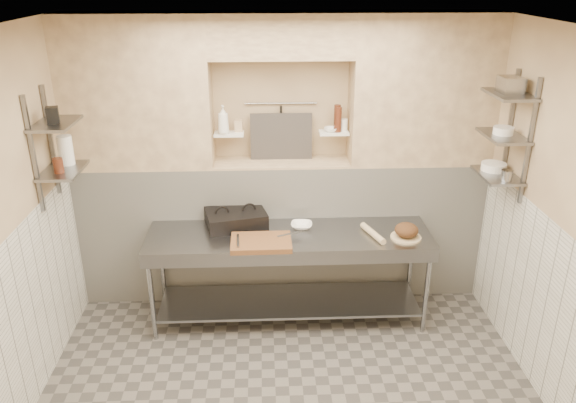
{
  "coord_description": "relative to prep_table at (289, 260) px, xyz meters",
  "views": [
    {
      "loc": [
        -0.17,
        -3.42,
        3.16
      ],
      "look_at": [
        0.02,
        0.9,
        1.35
      ],
      "focal_mm": 35.0,
      "sensor_mm": 36.0,
      "label": 1
    }
  ],
  "objects": [
    {
      "name": "ceiling",
      "position": [
        -0.05,
        -1.18,
        2.21
      ],
      "size": [
        4.0,
        3.9,
        0.1
      ],
      "primitive_type": "cube",
      "color": "silver",
      "rests_on": "ground"
    },
    {
      "name": "wall_back",
      "position": [
        -0.05,
        0.82,
        0.76
      ],
      "size": [
        4.0,
        0.1,
        2.8
      ],
      "primitive_type": "cube",
      "color": "#CFB385",
      "rests_on": "ground"
    },
    {
      "name": "backwall_lower",
      "position": [
        -0.05,
        0.57,
        0.06
      ],
      "size": [
        4.0,
        0.4,
        1.4
      ],
      "primitive_type": "cube",
      "color": "silver",
      "rests_on": "floor"
    },
    {
      "name": "alcove_sill",
      "position": [
        -0.05,
        0.57,
        0.77
      ],
      "size": [
        1.3,
        0.4,
        0.02
      ],
      "primitive_type": "cube",
      "color": "#CFB385",
      "rests_on": "backwall_lower"
    },
    {
      "name": "backwall_pillar_left",
      "position": [
        -1.37,
        0.57,
        1.46
      ],
      "size": [
        1.35,
        0.4,
        1.4
      ],
      "primitive_type": "cube",
      "color": "#CFB385",
      "rests_on": "backwall_lower"
    },
    {
      "name": "backwall_pillar_right",
      "position": [
        1.28,
        0.57,
        1.46
      ],
      "size": [
        1.35,
        0.4,
        1.4
      ],
      "primitive_type": "cube",
      "color": "#CFB385",
      "rests_on": "backwall_lower"
    },
    {
      "name": "backwall_header",
      "position": [
        -0.05,
        0.57,
        1.96
      ],
      "size": [
        1.3,
        0.4,
        0.4
      ],
      "primitive_type": "cube",
      "color": "#CFB385",
      "rests_on": "backwall_lower"
    },
    {
      "name": "wainscot_left",
      "position": [
        -2.04,
        -1.18,
        0.06
      ],
      "size": [
        0.02,
        3.9,
        1.4
      ],
      "primitive_type": "cube",
      "color": "silver",
      "rests_on": "floor"
    },
    {
      "name": "wainscot_right",
      "position": [
        1.94,
        -1.18,
        0.06
      ],
      "size": [
        0.02,
        3.9,
        1.4
      ],
      "primitive_type": "cube",
      "color": "silver",
      "rests_on": "floor"
    },
    {
      "name": "alcove_shelf_left",
      "position": [
        -0.55,
        0.57,
        1.06
      ],
      "size": [
        0.28,
        0.16,
        0.02
      ],
      "primitive_type": "cube",
      "color": "white",
      "rests_on": "backwall_lower"
    },
    {
      "name": "alcove_shelf_right",
      "position": [
        0.45,
        0.57,
        1.06
      ],
      "size": [
        0.28,
        0.16,
        0.02
      ],
      "primitive_type": "cube",
      "color": "white",
      "rests_on": "backwall_lower"
    },
    {
      "name": "utensil_rail",
      "position": [
        -0.05,
        0.74,
        1.31
      ],
      "size": [
        0.7,
        0.02,
        0.02
      ],
      "primitive_type": "cylinder",
      "rotation": [
        0.0,
        1.57,
        0.0
      ],
      "color": "gray",
      "rests_on": "wall_back"
    },
    {
      "name": "hanging_steel",
      "position": [
        -0.05,
        0.72,
        1.14
      ],
      "size": [
        0.02,
        0.02,
        0.3
      ],
      "primitive_type": "cylinder",
      "color": "black",
      "rests_on": "utensil_rail"
    },
    {
      "name": "splash_panel",
      "position": [
        -0.05,
        0.67,
        1.0
      ],
      "size": [
        0.6,
        0.08,
        0.45
      ],
      "primitive_type": "cube",
      "rotation": [
        -0.14,
        0.0,
        0.0
      ],
      "color": "#383330",
      "rests_on": "alcove_sill"
    },
    {
      "name": "shelf_rail_left_a",
      "position": [
        -2.02,
        0.07,
        1.16
      ],
      "size": [
        0.03,
        0.03,
        0.95
      ],
      "primitive_type": "cube",
      "color": "slate",
      "rests_on": "wall_left"
    },
    {
      "name": "shelf_rail_left_b",
      "position": [
        -2.02,
        -0.33,
        1.16
      ],
      "size": [
        0.03,
        0.03,
        0.95
      ],
      "primitive_type": "cube",
      "color": "slate",
      "rests_on": "wall_left"
    },
    {
      "name": "wall_shelf_left_lower",
      "position": [
        -1.89,
        -0.13,
        0.96
      ],
      "size": [
        0.3,
        0.5,
        0.02
      ],
      "primitive_type": "cube",
      "color": "slate",
      "rests_on": "wall_left"
    },
    {
      "name": "wall_shelf_left_upper",
      "position": [
        -1.89,
        -0.13,
        1.36
      ],
      "size": [
        0.3,
        0.5,
        0.03
      ],
      "primitive_type": "cube",
      "color": "slate",
      "rests_on": "wall_left"
    },
    {
      "name": "shelf_rail_right_a",
      "position": [
        1.93,
        0.07,
        1.21
      ],
      "size": [
        0.03,
        0.03,
        1.05
      ],
      "primitive_type": "cube",
      "color": "slate",
      "rests_on": "wall_right"
    },
    {
      "name": "shelf_rail_right_b",
      "position": [
        1.93,
        -0.33,
        1.21
      ],
      "size": [
        0.03,
        0.03,
        1.05
      ],
      "primitive_type": "cube",
      "color": "slate",
      "rests_on": "wall_right"
    },
    {
      "name": "wall_shelf_right_lower",
      "position": [
        1.79,
        -0.13,
        0.86
      ],
      "size": [
        0.3,
        0.5,
        0.02
      ],
      "primitive_type": "cube",
      "color": "slate",
      "rests_on": "wall_right"
    },
    {
      "name": "wall_shelf_right_mid",
      "position": [
        1.79,
        -0.13,
        1.21
      ],
      "size": [
        0.3,
        0.5,
        0.02
      ],
      "primitive_type": "cube",
      "color": "slate",
      "rests_on": "wall_right"
    },
    {
      "name": "wall_shelf_right_upper",
      "position": [
        1.79,
        -0.13,
        1.56
      ],
      "size": [
        0.3,
        0.5,
        0.03
      ],
      "primitive_type": "cube",
      "color": "slate",
      "rests_on": "wall_right"
    },
    {
      "name": "prep_table",
      "position": [
        0.0,
        0.0,
        0.0
      ],
      "size": [
        2.6,
        0.7,
        0.9
      ],
      "color": "gray",
      "rests_on": "floor"
    },
    {
      "name": "panini_press",
      "position": [
        -0.49,
        0.22,
        0.33
      ],
      "size": [
        0.62,
        0.51,
        0.15
      ],
      "rotation": [
        0.0,
        0.0,
        0.23
      ],
      "color": "black",
      "rests_on": "prep_table"
    },
    {
      "name": "cutting_board",
      "position": [
        -0.26,
        -0.19,
        0.28
      ],
      "size": [
        0.53,
        0.38,
        0.05
      ],
      "primitive_type": "cube",
      "rotation": [
        0.0,
        0.0,
        0.01
      ],
      "color": "brown",
      "rests_on": "prep_table"
    },
    {
      "name": "knife_blade",
      "position": [
        -0.0,
        -0.08,
        0.31
      ],
      "size": [
        0.23,
        0.13,
        0.01
      ],
      "primitive_type": "cube",
      "rotation": [
        0.0,
        0.0,
        0.43
      ],
      "color": "gray",
      "rests_on": "cutting_board"
    },
    {
      "name": "tongs",
      "position": [
        -0.46,
        -0.21,
        0.31
      ],
      "size": [
        0.03,
        0.24,
        0.02
      ],
      "primitive_type": "cylinder",
      "rotation": [
        1.57,
        0.0,
        0.05
      ],
      "color": "gray",
      "rests_on": "cutting_board"
    },
    {
      "name": "mixing_bowl",
      "position": [
        0.12,
        0.14,
        0.28
      ],
      "size": [
        0.22,
        0.22,
        0.05
      ],
      "primitive_type": "imported",
      "rotation": [
        0.0,
        0.0,
        -0.11
      ],
      "color": "white",
      "rests_on": "prep_table"
    },
    {
      "name": "rolling_pin",
      "position": [
        0.76,
        -0.06,
        0.29
      ],
      "size": [
        0.18,
        0.38,
        0.06
      ],
      "primitive_type": "cylinder",
      "rotation": [
        1.57,
        0.0,
        0.33
      ],
      "color": "#C3B288",
      "rests_on": "prep_table"
    },
    {
      "name": "bread_board",
      "position": [
        1.05,
        -0.11,
        0.27
      ],
      "size": [
        0.28,
        0.28,
        0.02
      ],
      "primitive_type": "cylinder",
      "color": "#C3B288",
      "rests_on": "prep_table"
    },
    {
      "name": "bread_loaf",
      "position": [
        1.05,
        -0.11,
        0.34
      ],
      "size": [
        0.21,
        0.21,
        0.13
      ],
      "primitive_type": "ellipsoid",
      "color": "#4C2D19",
      "rests_on": "bread_board"
    },
    {
      "name": "bottle_soap",
      "position": [
        -0.59,
        0.52,
        1.21
      ],
      "size": [
        0.12,
        0.13,
        0.27
      ],
      "primitive_type": "imported",
      "rotation": [
        0.0,
        0.0,
        0.21
      ],
      "color": "white",
      "rests_on": "alcove_shelf_left"
    },
    {
      "name": "jar_alcove",
      "position": [
        -0.45,
        0.61,
        1.13
      ],
      "size": [
        0.07,
        0.07,
        0.11
      ],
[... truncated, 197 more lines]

